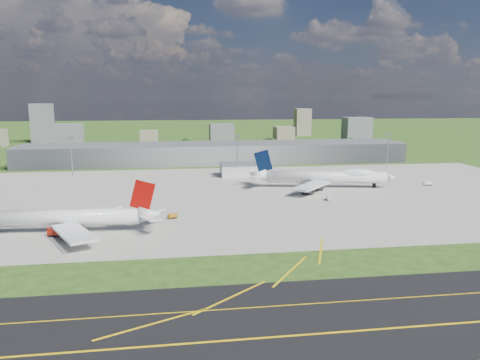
{
  "coord_description": "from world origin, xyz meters",
  "views": [
    {
      "loc": [
        -34.6,
        -202.42,
        51.93
      ],
      "look_at": [
        0.16,
        34.77,
        9.0
      ],
      "focal_mm": 35.0,
      "sensor_mm": 36.0,
      "label": 1
    }
  ],
  "objects": [
    {
      "name": "tug_yellow",
      "position": [
        -35.09,
        -4.79,
        0.95
      ],
      "size": [
        4.28,
        3.52,
        1.84
      ],
      "rotation": [
        0.0,
        0.0,
        0.44
      ],
      "color": "#C16E0B",
      "rests_on": "ground"
    },
    {
      "name": "fire_truck",
      "position": [
        -77.83,
        -24.95,
        1.61
      ],
      "size": [
        7.64,
        4.39,
        3.23
      ],
      "rotation": [
        0.0,
        0.0,
        -0.25
      ],
      "color": "#9A160B",
      "rests_on": "ground"
    },
    {
      "name": "bldg_ce",
      "position": [
        100.0,
        350.0,
        8.0
      ],
      "size": [
        22.0,
        24.0,
        16.0
      ],
      "primitive_type": "cube",
      "color": "gray",
      "rests_on": "ground"
    },
    {
      "name": "bldg_w",
      "position": [
        -140.0,
        300.0,
        12.0
      ],
      "size": [
        28.0,
        22.0,
        24.0
      ],
      "primitive_type": "cube",
      "color": "slate",
      "rests_on": "ground"
    },
    {
      "name": "mast_east",
      "position": [
        120.0,
        115.0,
        17.71
      ],
      "size": [
        3.5,
        2.0,
        25.9
      ],
      "color": "gray",
      "rests_on": "ground"
    },
    {
      "name": "bldg_tall_w",
      "position": [
        -180.0,
        360.0,
        22.0
      ],
      "size": [
        22.0,
        20.0,
        44.0
      ],
      "primitive_type": "cube",
      "color": "slate",
      "rests_on": "ground"
    },
    {
      "name": "tree_e",
      "position": [
        70.0,
        275.0,
        5.51
      ],
      "size": [
        7.65,
        7.65,
        9.35
      ],
      "color": "#382314",
      "rests_on": "ground"
    },
    {
      "name": "tree_far_e",
      "position": [
        160.0,
        285.0,
        4.53
      ],
      "size": [
        6.3,
        6.3,
        7.7
      ],
      "color": "#382314",
      "rests_on": "ground"
    },
    {
      "name": "terminal",
      "position": [
        0.0,
        165.0,
        7.5
      ],
      "size": [
        300.0,
        42.0,
        15.0
      ],
      "primitive_type": "cube",
      "color": "gray",
      "rests_on": "ground"
    },
    {
      "name": "van_white_far",
      "position": [
        114.55,
        49.96,
        1.2
      ],
      "size": [
        4.63,
        2.38,
        2.37
      ],
      "rotation": [
        0.0,
        0.0,
        -0.04
      ],
      "color": "white",
      "rests_on": "ground"
    },
    {
      "name": "tree_w",
      "position": [
        -110.0,
        265.0,
        4.86
      ],
      "size": [
        6.75,
        6.75,
        8.25
      ],
      "color": "#382314",
      "rests_on": "ground"
    },
    {
      "name": "airliner_blue_quad",
      "position": [
        52.85,
        53.14,
        6.06
      ],
      "size": [
        83.01,
        64.27,
        21.81
      ],
      "rotation": [
        0.0,
        0.0,
        -0.2
      ],
      "color": "white",
      "rests_on": "ground"
    },
    {
      "name": "van_white_near",
      "position": [
        43.71,
        19.94,
        1.25
      ],
      "size": [
        3.11,
        5.18,
        2.48
      ],
      "rotation": [
        0.0,
        0.0,
        1.36
      ],
      "color": "silver",
      "rests_on": "ground"
    },
    {
      "name": "bldg_cw",
      "position": [
        -60.0,
        340.0,
        7.0
      ],
      "size": [
        20.0,
        18.0,
        14.0
      ],
      "primitive_type": "cube",
      "color": "gray",
      "rests_on": "ground"
    },
    {
      "name": "bldg_c",
      "position": [
        20.0,
        310.0,
        11.0
      ],
      "size": [
        26.0,
        20.0,
        22.0
      ],
      "primitive_type": "cube",
      "color": "slate",
      "rests_on": "ground"
    },
    {
      "name": "mast_west",
      "position": [
        -100.0,
        115.0,
        17.71
      ],
      "size": [
        3.5,
        2.0,
        25.9
      ],
      "color": "gray",
      "rests_on": "ground"
    },
    {
      "name": "ground",
      "position": [
        0.0,
        150.0,
        0.0
      ],
      "size": [
        1400.0,
        1400.0,
        0.0
      ],
      "primitive_type": "plane",
      "color": "#284916",
      "rests_on": "ground"
    },
    {
      "name": "apron",
      "position": [
        10.0,
        40.0,
        0.04
      ],
      "size": [
        360.0,
        190.0,
        0.08
      ],
      "primitive_type": "cube",
      "color": "#9B978D",
      "rests_on": "ground"
    },
    {
      "name": "airliner_red_twin",
      "position": [
        -75.22,
        -19.18,
        5.42
      ],
      "size": [
        74.15,
        57.67,
        20.34
      ],
      "rotation": [
        0.0,
        0.0,
        3.08
      ],
      "color": "white",
      "rests_on": "ground"
    },
    {
      "name": "bldg_tall_e",
      "position": [
        140.0,
        410.0,
        18.0
      ],
      "size": [
        20.0,
        18.0,
        36.0
      ],
      "primitive_type": "cube",
      "color": "gray",
      "rests_on": "ground"
    },
    {
      "name": "bldg_e",
      "position": [
        180.0,
        320.0,
        14.0
      ],
      "size": [
        30.0,
        22.0,
        28.0
      ],
      "primitive_type": "cube",
      "color": "slate",
      "rests_on": "ground"
    },
    {
      "name": "taxiway",
      "position": [
        0.0,
        -110.0,
        0.03
      ],
      "size": [
        1400.0,
        60.0,
        0.06
      ],
      "primitive_type": "cube",
      "color": "black",
      "rests_on": "ground"
    },
    {
      "name": "tree_c",
      "position": [
        -20.0,
        280.0,
        5.84
      ],
      "size": [
        8.1,
        8.1,
        9.9
      ],
      "color": "#382314",
      "rests_on": "ground"
    },
    {
      "name": "mast_center",
      "position": [
        10.0,
        115.0,
        17.71
      ],
      "size": [
        3.5,
        2.0,
        25.9
      ],
      "color": "gray",
      "rests_on": "ground"
    },
    {
      "name": "ops_building",
      "position": [
        10.0,
        100.0,
        4.0
      ],
      "size": [
        26.0,
        16.0,
        8.0
      ],
      "primitive_type": "cube",
      "color": "silver",
      "rests_on": "ground"
    }
  ]
}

